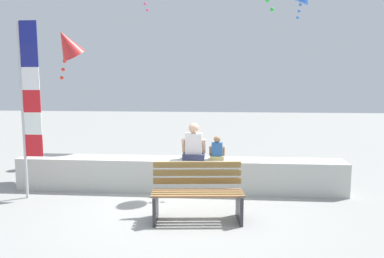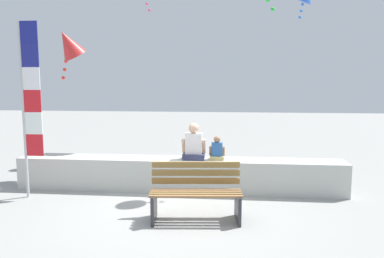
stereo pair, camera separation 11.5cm
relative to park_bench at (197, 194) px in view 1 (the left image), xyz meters
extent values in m
plane|color=gray|center=(-0.48, 0.44, -0.41)|extent=(40.00, 40.00, 0.00)
cube|color=#B7B8B1|center=(-0.48, 1.55, -0.08)|extent=(6.50, 0.61, 0.64)
cube|color=#94663F|center=(0.02, -0.25, 0.04)|extent=(1.43, 0.20, 0.03)
cube|color=olive|center=(0.01, -0.13, 0.04)|extent=(1.43, 0.20, 0.03)
cube|color=olive|center=(0.00, -0.02, 0.04)|extent=(1.43, 0.20, 0.03)
cube|color=olive|center=(-0.01, 0.09, 0.04)|extent=(1.43, 0.20, 0.03)
cube|color=olive|center=(-0.02, 0.20, 0.16)|extent=(1.43, 0.18, 0.10)
cube|color=olive|center=(-0.02, 0.22, 0.29)|extent=(1.43, 0.18, 0.10)
cube|color=olive|center=(-0.02, 0.24, 0.42)|extent=(1.43, 0.18, 0.10)
cube|color=#2D2D33|center=(-0.65, -0.14, -0.18)|extent=(0.10, 0.53, 0.45)
cube|color=#2D2D33|center=(0.66, -0.02, -0.18)|extent=(0.10, 0.53, 0.45)
cube|color=#313455|center=(-0.18, 1.54, 0.29)|extent=(0.42, 0.35, 0.12)
cube|color=white|center=(-0.18, 1.54, 0.55)|extent=(0.33, 0.21, 0.40)
cylinder|color=#D9AA88|center=(-0.38, 1.52, 0.51)|extent=(0.07, 0.16, 0.29)
cylinder|color=#D9AA88|center=(0.02, 1.52, 0.51)|extent=(0.07, 0.16, 0.29)
sphere|color=#D9AA88|center=(-0.18, 1.54, 0.86)|extent=(0.20, 0.20, 0.20)
cube|color=tan|center=(0.28, 1.54, 0.27)|extent=(0.28, 0.23, 0.08)
cube|color=#2C5B9C|center=(0.28, 1.54, 0.44)|extent=(0.21, 0.14, 0.26)
cylinder|color=#997053|center=(0.15, 1.52, 0.41)|extent=(0.04, 0.11, 0.19)
cylinder|color=#997053|center=(0.41, 1.52, 0.41)|extent=(0.04, 0.11, 0.19)
sphere|color=#997053|center=(0.28, 1.54, 0.64)|extent=(0.13, 0.13, 0.13)
cylinder|color=#B7B7BC|center=(-3.26, 0.81, 1.22)|extent=(0.05, 0.05, 3.25)
cube|color=red|center=(-3.08, 0.81, 0.59)|extent=(0.32, 0.02, 0.41)
cube|color=white|center=(-3.08, 0.81, 1.00)|extent=(0.32, 0.02, 0.41)
cube|color=red|center=(-3.08, 0.81, 1.41)|extent=(0.32, 0.02, 0.41)
cube|color=white|center=(-3.08, 0.81, 1.82)|extent=(0.32, 0.02, 0.41)
cube|color=navy|center=(-3.08, 0.81, 2.23)|extent=(0.32, 0.02, 0.41)
cube|color=navy|center=(-3.08, 0.81, 2.64)|extent=(0.32, 0.02, 0.41)
sphere|color=#E5558E|center=(-1.71, 4.40, 3.82)|extent=(0.08, 0.08, 0.08)
sphere|color=#E5558E|center=(-1.63, 4.33, 3.64)|extent=(0.08, 0.08, 0.08)
sphere|color=#3A70DE|center=(2.42, 4.76, 3.79)|extent=(0.08, 0.08, 0.08)
sphere|color=#3A70DE|center=(2.37, 4.67, 3.61)|extent=(0.08, 0.08, 0.08)
sphere|color=#3A70DE|center=(2.32, 4.59, 3.43)|extent=(0.08, 0.08, 0.08)
cone|color=red|center=(-2.93, 2.15, 2.56)|extent=(0.87, 0.87, 0.74)
sphere|color=#F23828|center=(-3.00, 2.22, 2.38)|extent=(0.08, 0.08, 0.08)
sphere|color=#F23828|center=(-3.07, 2.29, 2.20)|extent=(0.08, 0.08, 0.08)
sphere|color=#F23828|center=(-3.15, 2.36, 2.02)|extent=(0.08, 0.08, 0.08)
sphere|color=#F23828|center=(-3.22, 2.43, 1.84)|extent=(0.08, 0.08, 0.08)
sphere|color=green|center=(1.24, 2.08, 3.37)|extent=(0.08, 0.08, 0.08)
sphere|color=green|center=(1.34, 2.07, 3.19)|extent=(0.08, 0.08, 0.08)
camera|label=1|loc=(0.39, -5.64, 1.78)|focal=34.62mm
camera|label=2|loc=(0.50, -5.63, 1.78)|focal=34.62mm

